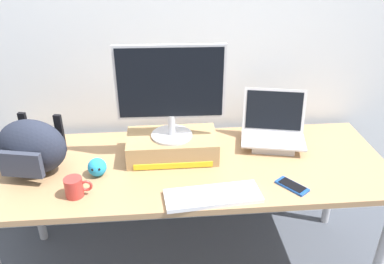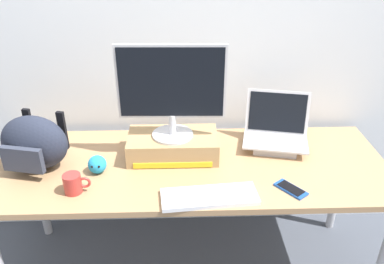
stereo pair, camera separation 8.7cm
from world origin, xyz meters
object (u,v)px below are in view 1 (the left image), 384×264
Objects in this scene: toner_box_yellow at (172,146)px; messenger_backpack at (32,147)px; desktop_monitor at (171,90)px; coffee_mug at (75,187)px; cell_phone at (292,186)px; plush_toy at (97,167)px; external_keyboard at (213,196)px; open_laptop at (273,135)px.

messenger_backpack is at bearing -172.78° from toner_box_yellow.
coffee_mug is at bearing -144.09° from desktop_monitor.
plush_toy is (-0.90, 0.17, 0.04)m from cell_phone.
desktop_monitor reaches higher than plush_toy.
cell_phone is at bearing 1.22° from messenger_backpack.
coffee_mug reaches higher than cell_phone.
cell_phone is at bearing -10.99° from plush_toy.
coffee_mug is (-0.60, 0.07, 0.03)m from external_keyboard.
toner_box_yellow is at bearing 21.87° from plush_toy.
toner_box_yellow is at bearing -160.11° from open_laptop.
desktop_monitor is at bearing 111.26° from cell_phone.
open_laptop is at bearing 13.58° from plush_toy.
coffee_mug reaches higher than plush_toy.
desktop_monitor is 1.20× the size of external_keyboard.
messenger_backpack is at bearing 130.91° from cell_phone.
coffee_mug is at bearing 168.33° from external_keyboard.
messenger_backpack is at bearing 155.80° from external_keyboard.
open_laptop is at bearing 19.79° from messenger_backpack.
open_laptop reaches higher than coffee_mug.
messenger_backpack is 1.23m from cell_phone.
desktop_monitor is 4.27× the size of coffee_mug.
coffee_mug is (-0.99, -0.37, -0.01)m from open_laptop.
plush_toy is (0.30, -0.06, -0.09)m from messenger_backpack.
plush_toy reaches higher than external_keyboard.
external_keyboard is 2.76× the size of cell_phone.
open_laptop is (0.55, 0.07, -0.00)m from toner_box_yellow.
toner_box_yellow is 0.31m from desktop_monitor.
coffee_mug is at bearing -116.92° from plush_toy.
desktop_monitor is 3.31× the size of cell_phone.
toner_box_yellow is at bearing 111.17° from cell_phone.
desktop_monitor is 5.87× the size of plush_toy.
toner_box_yellow is 0.53m from coffee_mug.
desktop_monitor is at bearing -92.45° from toner_box_yellow.
plush_toy is at bearing -158.13° from toner_box_yellow.
desktop_monitor is 1.43× the size of messenger_backpack.
cell_phone is (0.54, -0.32, -0.05)m from toner_box_yellow.
external_keyboard is 0.38m from cell_phone.
messenger_backpack reaches higher than cell_phone.
cell_phone is (-0.01, -0.39, -0.05)m from open_laptop.
messenger_backpack is 0.32m from plush_toy.
cell_phone is at bearing -1.16° from coffee_mug.
coffee_mug reaches higher than external_keyboard.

